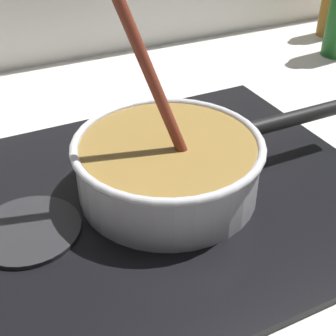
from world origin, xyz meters
TOP-DOWN VIEW (x-y plane):
  - hob_plate at (0.05, 0.24)m, footprint 0.56×0.48m
  - burner_ring at (0.05, 0.24)m, footprint 0.19×0.19m
  - spare_burner at (-0.14, 0.24)m, footprint 0.13×0.13m
  - cooking_pan at (0.05, 0.24)m, footprint 0.41×0.25m

SIDE VIEW (x-z plane):
  - hob_plate at x=0.05m, z-range 0.00..0.01m
  - spare_burner at x=-0.14m, z-range 0.01..0.02m
  - burner_ring at x=0.05m, z-range 0.01..0.02m
  - cooking_pan at x=0.05m, z-range -0.11..0.23m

